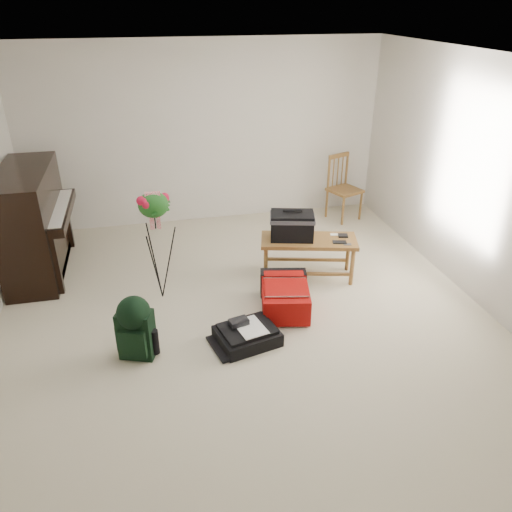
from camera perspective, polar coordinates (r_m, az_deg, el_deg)
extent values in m
cube|color=beige|center=(5.16, -1.05, -7.36)|extent=(5.00, 5.50, 0.01)
cube|color=white|center=(4.25, -1.35, 21.44)|extent=(5.00, 5.50, 0.01)
cube|color=silver|center=(7.15, -5.85, 13.65)|extent=(5.00, 0.04, 2.50)
cube|color=silver|center=(5.60, 24.97, 7.25)|extent=(0.04, 5.50, 2.50)
cube|color=black|center=(6.34, -24.21, 3.50)|extent=(0.55, 1.50, 1.25)
cube|color=black|center=(6.25, -21.71, 4.69)|extent=(0.28, 1.30, 0.10)
cube|color=white|center=(6.23, -21.79, 5.12)|extent=(0.22, 1.20, 0.02)
cube|color=black|center=(6.56, -22.83, -1.03)|extent=(0.45, 1.30, 0.10)
cube|color=olive|center=(5.74, 6.06, 1.75)|extent=(1.16, 0.70, 0.04)
cylinder|color=olive|center=(5.58, 1.72, -1.76)|extent=(0.05, 0.05, 0.45)
cylinder|color=olive|center=(5.87, 0.87, -0.13)|extent=(0.05, 0.05, 0.45)
cylinder|color=olive|center=(5.87, 11.01, -0.68)|extent=(0.05, 0.05, 0.45)
cylinder|color=olive|center=(6.16, 9.77, 0.82)|extent=(0.05, 0.05, 0.45)
cube|color=olive|center=(7.45, 10.11, 7.40)|extent=(0.53, 0.53, 0.04)
cylinder|color=olive|center=(7.31, 9.20, 5.17)|extent=(0.04, 0.04, 0.42)
cylinder|color=olive|center=(7.62, 8.25, 6.16)|extent=(0.04, 0.04, 0.42)
cylinder|color=olive|center=(7.45, 11.72, 5.36)|extent=(0.04, 0.04, 0.42)
cylinder|color=olive|center=(7.74, 10.69, 6.33)|extent=(0.04, 0.04, 0.42)
cube|color=olive|center=(7.46, 9.90, 11.31)|extent=(0.36, 0.17, 0.06)
cylinder|color=olive|center=(7.46, 8.49, 9.54)|extent=(0.04, 0.04, 0.51)
cylinder|color=olive|center=(7.59, 11.00, 9.65)|extent=(0.04, 0.04, 0.51)
cube|color=#A8070B|center=(5.26, 3.31, -4.62)|extent=(0.61, 0.79, 0.27)
cube|color=black|center=(5.48, 2.53, -3.14)|extent=(0.52, 0.26, 0.29)
cube|color=#A8070B|center=(5.14, 3.51, -3.53)|extent=(0.50, 0.48, 0.02)
cube|color=silver|center=(4.97, 4.16, -4.65)|extent=(0.44, 0.10, 0.01)
cube|color=black|center=(4.83, -1.01, -9.13)|extent=(0.65, 0.56, 0.13)
cube|color=black|center=(4.78, -1.02, -8.33)|extent=(0.57, 0.48, 0.03)
cube|color=white|center=(4.75, -0.70, -8.18)|extent=(0.32, 0.38, 0.01)
cube|color=black|center=(4.79, -1.85, -7.42)|extent=(0.20, 0.15, 0.06)
cube|color=black|center=(4.70, -13.50, -8.69)|extent=(0.36, 0.29, 0.47)
cube|color=black|center=(4.62, -13.45, -9.78)|extent=(0.25, 0.14, 0.27)
sphere|color=black|center=(4.57, -13.82, -6.31)|extent=(0.30, 0.30, 0.30)
cube|color=black|center=(4.79, -14.39, -8.10)|extent=(0.05, 0.04, 0.42)
cube|color=black|center=(4.78, -12.64, -7.93)|extent=(0.05, 0.04, 0.42)
cylinder|color=black|center=(5.19, -11.55, 4.74)|extent=(0.01, 0.01, 0.33)
ellipsoid|color=#1C551A|center=(5.16, -11.65, 5.75)|extent=(0.31, 0.22, 0.29)
cube|color=red|center=(5.10, -11.74, 6.69)|extent=(0.15, 0.05, 0.09)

